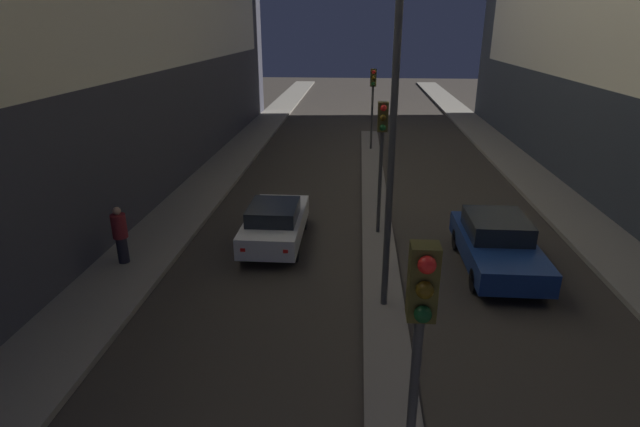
{
  "coord_description": "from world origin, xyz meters",
  "views": [
    {
      "loc": [
        -0.77,
        -1.53,
        6.64
      ],
      "look_at": [
        -1.94,
        14.03,
        0.69
      ],
      "focal_mm": 28.0,
      "sensor_mm": 36.0,
      "label": 1
    }
  ],
  "objects": [
    {
      "name": "median_strip",
      "position": [
        0.0,
        15.81,
        0.07
      ],
      "size": [
        1.02,
        29.63,
        0.14
      ],
      "color": "#66605B",
      "rests_on": "ground"
    },
    {
      "name": "traffic_light_near",
      "position": [
        0.0,
        3.38,
        3.29
      ],
      "size": [
        0.32,
        0.42,
        4.27
      ],
      "color": "#383838",
      "rests_on": "median_strip"
    },
    {
      "name": "traffic_light_mid",
      "position": [
        0.0,
        13.87,
        3.29
      ],
      "size": [
        0.32,
        0.42,
        4.27
      ],
      "color": "#383838",
      "rests_on": "median_strip"
    },
    {
      "name": "traffic_light_far",
      "position": [
        0.0,
        25.79,
        3.29
      ],
      "size": [
        0.32,
        0.42,
        4.27
      ],
      "color": "#383838",
      "rests_on": "median_strip"
    },
    {
      "name": "street_lamp",
      "position": [
        0.0,
        9.32,
        6.51
      ],
      "size": [
        0.52,
        0.52,
        9.6
      ],
      "color": "#383838",
      "rests_on": "median_strip"
    },
    {
      "name": "car_left_lane",
      "position": [
        -3.29,
        12.97,
        0.74
      ],
      "size": [
        1.74,
        4.05,
        1.43
      ],
      "color": "silver",
      "rests_on": "ground"
    },
    {
      "name": "car_right_lane",
      "position": [
        3.29,
        11.78,
        0.76
      ],
      "size": [
        1.92,
        4.37,
        1.5
      ],
      "color": "navy",
      "rests_on": "ground"
    },
    {
      "name": "pedestrian_on_left_sidewalk",
      "position": [
        -7.43,
        11.05,
        1.03
      ],
      "size": [
        0.41,
        0.41,
        1.7
      ],
      "color": "black",
      "rests_on": "sidewalk_left"
    }
  ]
}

